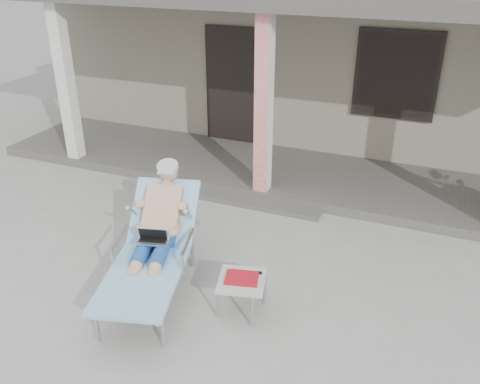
% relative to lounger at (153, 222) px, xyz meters
% --- Properties ---
extents(ground, '(60.00, 60.00, 0.00)m').
position_rel_lounger_xyz_m(ground, '(0.36, 0.38, -0.82)').
color(ground, '#9E9E99').
rests_on(ground, ground).
extents(house, '(10.40, 5.40, 3.30)m').
position_rel_lounger_xyz_m(house, '(0.36, 6.88, 0.85)').
color(house, gray).
rests_on(house, ground).
extents(porch_deck, '(10.00, 2.00, 0.15)m').
position_rel_lounger_xyz_m(porch_deck, '(0.36, 3.38, -0.74)').
color(porch_deck, '#605B56').
rests_on(porch_deck, ground).
extents(porch_overhang, '(10.00, 2.30, 2.85)m').
position_rel_lounger_xyz_m(porch_overhang, '(0.36, 3.33, 1.97)').
color(porch_overhang, silver).
rests_on(porch_overhang, porch_deck).
extents(porch_step, '(2.00, 0.30, 0.07)m').
position_rel_lounger_xyz_m(porch_step, '(0.36, 2.23, -0.78)').
color(porch_step, '#605B56').
rests_on(porch_step, ground).
extents(lounger, '(1.25, 2.12, 1.33)m').
position_rel_lounger_xyz_m(lounger, '(0.00, 0.00, 0.00)').
color(lounger, '#B7B7BC').
rests_on(lounger, ground).
extents(side_table, '(0.59, 0.59, 0.44)m').
position_rel_lounger_xyz_m(side_table, '(1.08, -0.09, -0.45)').
color(side_table, '#B8B8B3').
rests_on(side_table, ground).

